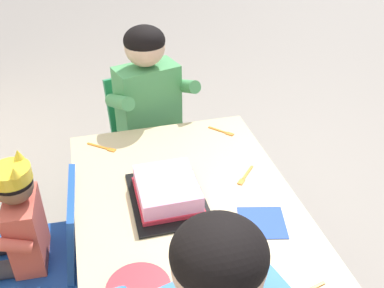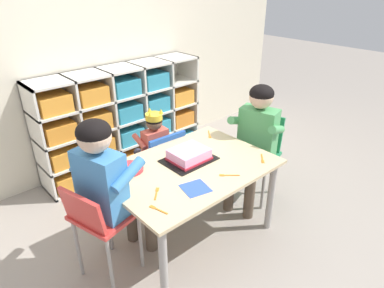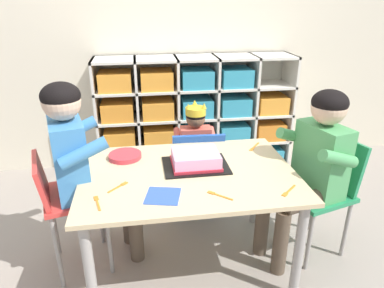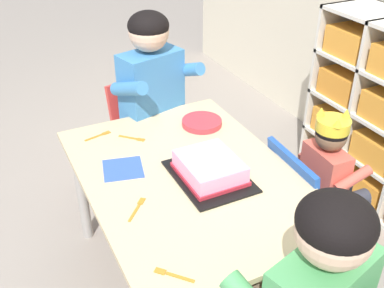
{
  "view_description": "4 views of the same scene",
  "coord_description": "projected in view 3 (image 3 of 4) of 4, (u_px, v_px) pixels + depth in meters",
  "views": [
    {
      "loc": [
        -1.17,
        0.29,
        1.66
      ],
      "look_at": [
        0.02,
        -0.02,
        0.86
      ],
      "focal_mm": 41.09,
      "sensor_mm": 36.0,
      "label": 1
    },
    {
      "loc": [
        -1.34,
        -1.5,
        1.8
      ],
      "look_at": [
        0.01,
        -0.02,
        0.78
      ],
      "focal_mm": 31.8,
      "sensor_mm": 36.0,
      "label": 2
    },
    {
      "loc": [
        -0.24,
        -1.65,
        1.48
      ],
      "look_at": [
        0.01,
        -0.05,
        0.79
      ],
      "focal_mm": 32.77,
      "sensor_mm": 36.0,
      "label": 3
    },
    {
      "loc": [
        1.35,
        -0.65,
        1.67
      ],
      "look_at": [
        -0.02,
        0.02,
        0.73
      ],
      "focal_mm": 43.03,
      "sensor_mm": 36.0,
      "label": 4
    }
  ],
  "objects": [
    {
      "name": "paper_plate_stack",
      "position": [
        125.0,
        156.0,
        2.03
      ],
      "size": [
        0.19,
        0.19,
        0.03
      ],
      "primitive_type": "cylinder",
      "color": "#DB333D",
      "rests_on": "activity_table"
    },
    {
      "name": "classroom_chair_adult_side",
      "position": [
        66.0,
        197.0,
        1.91
      ],
      "size": [
        0.42,
        0.42,
        0.71
      ],
      "rotation": [
        0.0,
        0.0,
        1.82
      ],
      "color": "red",
      "rests_on": "ground"
    },
    {
      "name": "birthday_cake_on_tray",
      "position": [
        196.0,
        160.0,
        1.92
      ],
      "size": [
        0.35,
        0.26,
        0.08
      ],
      "color": "black",
      "rests_on": "activity_table"
    },
    {
      "name": "activity_table",
      "position": [
        188.0,
        185.0,
        1.9
      ],
      "size": [
        1.14,
        0.8,
        0.61
      ],
      "color": "#D1B789",
      "rests_on": "ground"
    },
    {
      "name": "guest_at_table_side",
      "position": [
        313.0,
        160.0,
        1.96
      ],
      "size": [
        0.47,
        0.46,
        1.02
      ],
      "rotation": [
        0.0,
        0.0,
        -1.3
      ],
      "color": "#4C9E5B",
      "rests_on": "ground"
    },
    {
      "name": "fork_scattered_mid_table",
      "position": [
        119.0,
        186.0,
        1.73
      ],
      "size": [
        0.1,
        0.1,
        0.0
      ],
      "rotation": [
        0.0,
        0.0,
        3.93
      ],
      "color": "orange",
      "rests_on": "activity_table"
    },
    {
      "name": "fork_near_cake_tray",
      "position": [
        97.0,
        202.0,
        1.59
      ],
      "size": [
        0.04,
        0.13,
        0.0
      ],
      "rotation": [
        0.0,
        0.0,
        4.95
      ],
      "color": "orange",
      "rests_on": "activity_table"
    },
    {
      "name": "fork_at_table_front_edge",
      "position": [
        254.0,
        147.0,
        2.17
      ],
      "size": [
        0.1,
        0.12,
        0.0
      ],
      "rotation": [
        0.0,
        0.0,
        0.89
      ],
      "color": "orange",
      "rests_on": "activity_table"
    },
    {
      "name": "classroom_chair_guest_side",
      "position": [
        324.0,
        186.0,
        2.08
      ],
      "size": [
        0.44,
        0.42,
        0.72
      ],
      "rotation": [
        0.0,
        0.0,
        -1.3
      ],
      "color": "#238451",
      "rests_on": "ground"
    },
    {
      "name": "child_with_crown",
      "position": [
        195.0,
        143.0,
        2.5
      ],
      "size": [
        0.3,
        0.31,
        0.82
      ],
      "rotation": [
        0.0,
        0.0,
        3.09
      ],
      "color": "#D15647",
      "rests_on": "ground"
    },
    {
      "name": "storage_cubby_shelf",
      "position": [
        193.0,
        119.0,
        3.1
      ],
      "size": [
        1.69,
        0.35,
        1.01
      ],
      "color": "silver",
      "rests_on": "ground"
    },
    {
      "name": "fork_beside_plate_stack",
      "position": [
        218.0,
        195.0,
        1.65
      ],
      "size": [
        0.11,
        0.1,
        0.0
      ],
      "rotation": [
        0.0,
        0.0,
        5.54
      ],
      "color": "orange",
      "rests_on": "activity_table"
    },
    {
      "name": "adult_helper_seated",
      "position": [
        83.0,
        157.0,
        1.86
      ],
      "size": [
        0.47,
        0.45,
        1.09
      ],
      "rotation": [
        0.0,
        0.0,
        1.82
      ],
      "color": "#3D7FBC",
      "rests_on": "ground"
    },
    {
      "name": "paper_napkin_square",
      "position": [
        163.0,
        196.0,
        1.65
      ],
      "size": [
        0.19,
        0.19,
        0.0
      ],
      "primitive_type": "cube",
      "rotation": [
        0.0,
        0.0,
        -0.24
      ],
      "color": "#3356B7",
      "rests_on": "activity_table"
    },
    {
      "name": "classroom_chair_blue",
      "position": [
        197.0,
        166.0,
        2.45
      ],
      "size": [
        0.39,
        0.37,
        0.65
      ],
      "rotation": [
        0.0,
        0.0,
        3.09
      ],
      "color": "#1E4CA8",
      "rests_on": "ground"
    },
    {
      "name": "ground",
      "position": [
        189.0,
        262.0,
        2.11
      ],
      "size": [
        16.0,
        16.0,
        0.0
      ],
      "primitive_type": "plane",
      "color": "gray"
    },
    {
      "name": "fork_near_child_seat",
      "position": [
        288.0,
        191.0,
        1.68
      ],
      "size": [
        0.11,
        0.1,
        0.0
      ],
      "rotation": [
        0.0,
        0.0,
        0.74
      ],
      "color": "orange",
      "rests_on": "activity_table"
    }
  ]
}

